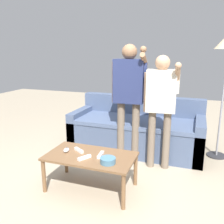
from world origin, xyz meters
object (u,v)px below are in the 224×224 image
Objects in this scene: couch at (137,131)px; snack_bowl at (108,160)px; game_remote_nunchuk at (66,150)px; coffee_table at (91,159)px; game_remote_wand_far at (79,150)px; player_center at (129,90)px; game_remote_wand_near at (101,155)px; player_right at (161,99)px; game_remote_wand_spare at (84,158)px.

couch is 12.50× the size of snack_bowl.
snack_bowl is 1.86× the size of game_remote_nunchuk.
game_remote_wand_far reaches higher than coffee_table.
player_center is at bearing -91.81° from couch.
game_remote_wand_near is (-0.09, -1.33, 0.13)m from couch.
game_remote_wand_far is (-0.42, 0.17, -0.01)m from snack_bowl.
couch is 1.37× the size of player_right.
game_remote_wand_far is at bearing -137.64° from player_right.
player_center is at bearing 61.15° from game_remote_nunchuk.
couch is at bearing 91.91° from snack_bowl.
player_right is (0.39, 0.91, 0.50)m from snack_bowl.
player_right reaches higher than coffee_table.
snack_bowl reaches higher than coffee_table.
couch is 1.35m from game_remote_wand_far.
coffee_table is at bearing 79.20° from game_remote_wand_spare.
coffee_table is 0.13m from game_remote_wand_spare.
coffee_table is 1.12m from player_center.
game_remote_nunchuk reaches higher than game_remote_wand_spare.
game_remote_wand_near is 1.12× the size of game_remote_wand_far.
player_right is at bearing 50.96° from coffee_table.
player_right reaches higher than snack_bowl.
game_remote_nunchuk is 0.59× the size of game_remote_wand_far.
player_center is 1.09× the size of player_right.
snack_bowl is 1.09× the size of game_remote_wand_far.
player_center reaches higher than couch.
player_center is 1.05m from game_remote_wand_near.
couch is at bearing 81.33° from coffee_table.
player_center reaches higher than game_remote_wand_near.
player_center is 0.47m from player_right.
game_remote_nunchuk is at bearing -110.41° from couch.
player_center is at bearing 77.93° from game_remote_wand_spare.
player_right is 10.02× the size of game_remote_wand_far.
player_center reaches higher than game_remote_wand_spare.
game_remote_nunchuk is at bearing -154.34° from game_remote_wand_far.
game_remote_wand_far is at bearing 163.78° from coffee_table.
snack_bowl is 1.11m from player_right.
player_right is at bearing 42.36° from game_remote_wand_far.
player_right is at bearing 40.46° from game_remote_nunchuk.
game_remote_wand_spare is at bearing -46.91° from game_remote_wand_far.
game_remote_wand_far is (-0.81, -0.74, -0.52)m from player_right.
game_remote_wand_spare is (-0.23, -1.45, 0.13)m from couch.
game_remote_nunchuk is 0.53× the size of game_remote_wand_near.
game_remote_nunchuk is 0.42m from game_remote_wand_near.
game_remote_wand_near and game_remote_wand_far have the same top height.
game_remote_nunchuk is 1.18m from player_center.
couch is at bearing 69.59° from game_remote_nunchuk.
game_remote_wand_near is at bearing -124.13° from player_right.
game_remote_wand_near is 1.07× the size of game_remote_wand_spare.
game_remote_wand_far is (-0.38, -1.29, 0.13)m from couch.
game_remote_wand_spare is at bearing -98.83° from couch.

